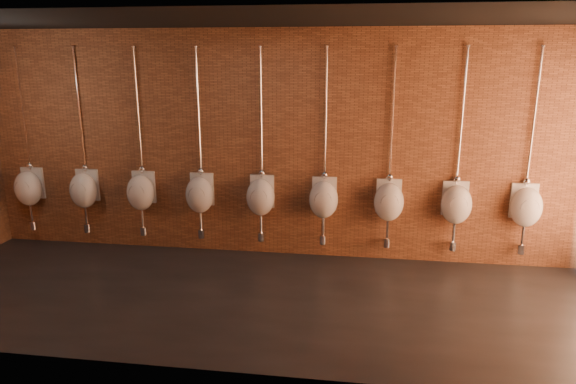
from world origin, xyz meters
The scene contains 11 objects.
ground centered at (0.00, 0.00, 0.00)m, with size 8.50×8.50×0.00m, color black.
room_shell centered at (0.00, 0.00, 2.01)m, with size 8.54×3.04×3.22m.
urinal_0 centered at (-3.73, 1.35, 0.91)m, with size 0.41×0.36×2.72m.
urinal_1 centered at (-2.84, 1.35, 0.91)m, with size 0.41×0.36×2.72m.
urinal_2 centered at (-1.94, 1.35, 0.91)m, with size 0.41×0.36×2.72m.
urinal_3 centered at (-1.05, 1.35, 0.91)m, with size 0.41×0.36×2.72m.
urinal_4 centered at (-0.15, 1.35, 0.91)m, with size 0.41×0.36×2.72m.
urinal_5 centered at (0.74, 1.35, 0.91)m, with size 0.41×0.36×2.72m.
urinal_6 centered at (1.64, 1.35, 0.91)m, with size 0.41×0.36×2.72m.
urinal_7 centered at (2.53, 1.35, 0.91)m, with size 0.41×0.36×2.72m.
urinal_8 centered at (3.43, 1.35, 0.91)m, with size 0.41×0.36×2.72m.
Camera 1 is at (1.22, -5.54, 2.83)m, focal length 32.00 mm.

